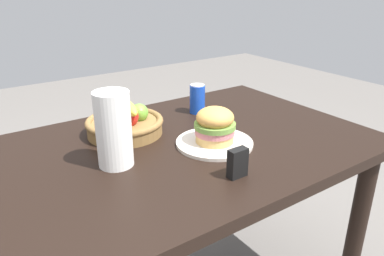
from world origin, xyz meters
TOP-DOWN VIEW (x-y plane):
  - dining_table at (0.00, 0.00)m, footprint 1.40×0.90m
  - plate at (0.10, -0.07)m, footprint 0.27×0.27m
  - sandwich at (0.10, -0.07)m, footprint 0.15×0.15m
  - soda_can at (0.24, 0.23)m, footprint 0.07×0.07m
  - fruit_basket at (-0.11, 0.19)m, footprint 0.29×0.29m
  - paper_towel_roll at (-0.25, -0.02)m, footprint 0.11×0.11m
  - napkin_holder at (0.02, -0.29)m, footprint 0.06×0.03m

SIDE VIEW (x-z plane):
  - dining_table at x=0.00m, z-range 0.27..1.02m
  - plate at x=0.10m, z-range 0.75..0.76m
  - napkin_holder at x=0.02m, z-range 0.75..0.84m
  - fruit_basket at x=-0.11m, z-range 0.73..0.86m
  - soda_can at x=0.24m, z-range 0.75..0.88m
  - sandwich at x=0.10m, z-range 0.76..0.89m
  - paper_towel_roll at x=-0.25m, z-range 0.75..0.99m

